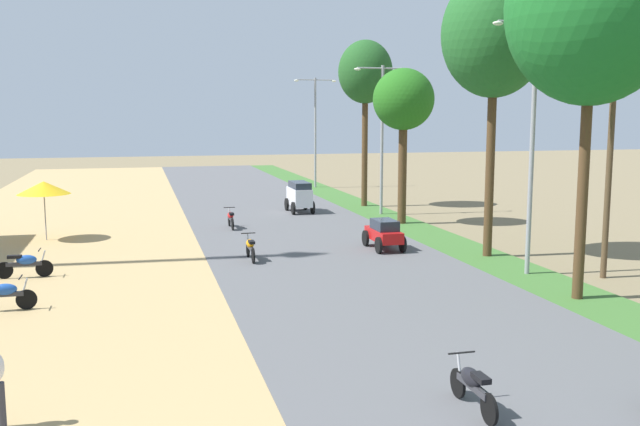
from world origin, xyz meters
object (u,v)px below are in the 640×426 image
object	(u,v)px
median_tree_fifth	(365,73)
motorbike_ahead_third	(472,384)
motorbike_ahead_fourth	(250,247)
median_tree_second	(592,8)
parked_motorbike_third	(3,293)
motorbike_ahead_fifth	(231,218)
streetlamp_mid	(382,129)
median_tree_third	(494,35)
car_van_white	(299,195)
median_tree_fourth	(404,102)
parked_motorbike_fourth	(25,263)
vendor_umbrella	(44,188)
streetlamp_near	(533,130)
utility_pole_near	(611,128)
streetlamp_far	(315,125)
car_sedan_red	(384,233)

from	to	relation	value
median_tree_fifth	motorbike_ahead_third	bearing A→B (deg)	-104.19
motorbike_ahead_fourth	median_tree_second	bearing A→B (deg)	-42.55
parked_motorbike_third	motorbike_ahead_fifth	world-z (taller)	motorbike_ahead_fifth
streetlamp_mid	motorbike_ahead_fifth	size ratio (longest dim) A/B	4.38
parked_motorbike_third	streetlamp_mid	xyz separation A→B (m)	(16.33, 15.28, 4.05)
median_tree_third	car_van_white	bearing A→B (deg)	107.79
parked_motorbike_third	median_tree_second	bearing A→B (deg)	-9.79
motorbike_ahead_fourth	motorbike_ahead_fifth	size ratio (longest dim) A/B	1.00
motorbike_ahead_third	median_tree_fourth	bearing A→B (deg)	72.21
median_tree_fifth	motorbike_ahead_third	distance (m)	29.74
motorbike_ahead_fourth	median_tree_third	bearing A→B (deg)	-8.99
parked_motorbike_fourth	median_tree_fourth	xyz separation A→B (m)	(16.25, 7.87, 5.45)
vendor_umbrella	car_van_white	bearing A→B (deg)	24.04
median_tree_fourth	streetlamp_mid	size ratio (longest dim) A/B	0.96
median_tree_second	parked_motorbike_third	bearing A→B (deg)	170.21
median_tree_fourth	streetlamp_near	world-z (taller)	streetlamp_near
streetlamp_mid	utility_pole_near	world-z (taller)	utility_pole_near
car_van_white	motorbike_ahead_fifth	xyz separation A→B (m)	(-4.35, -4.49, -0.45)
median_tree_fifth	streetlamp_near	size ratio (longest dim) A/B	1.13
median_tree_second	median_tree_fifth	bearing A→B (deg)	88.76
car_van_white	motorbike_ahead_fifth	world-z (taller)	car_van_white
median_tree_third	car_van_white	xyz separation A→B (m)	(-4.29, 13.37, -7.23)
streetlamp_near	streetlamp_mid	world-z (taller)	streetlamp_near
motorbike_ahead_fourth	median_tree_fourth	bearing A→B (deg)	38.95
parked_motorbike_fourth	median_tree_fourth	bearing A→B (deg)	25.85
utility_pole_near	streetlamp_far	bearing A→B (deg)	94.28
utility_pole_near	motorbike_ahead_third	world-z (taller)	utility_pole_near
median_tree_fourth	streetlamp_far	size ratio (longest dim) A/B	0.95
car_sedan_red	parked_motorbike_third	bearing A→B (deg)	-156.39
motorbike_ahead_fourth	motorbike_ahead_third	bearing A→B (deg)	-82.65
median_tree_third	streetlamp_near	xyz separation A→B (m)	(-0.15, -3.10, -3.38)
streetlamp_far	motorbike_ahead_fourth	size ratio (longest dim) A/B	4.42
parked_motorbike_third	parked_motorbike_fourth	distance (m)	4.08
car_van_white	parked_motorbike_fourth	bearing A→B (deg)	-133.50
streetlamp_near	utility_pole_near	world-z (taller)	utility_pole_near
parked_motorbike_fourth	utility_pole_near	size ratio (longest dim) A/B	0.19
streetlamp_far	streetlamp_near	bearing A→B (deg)	-90.00
median_tree_second	motorbike_ahead_fifth	size ratio (longest dim) A/B	6.13
median_tree_third	vendor_umbrella	bearing A→B (deg)	154.86
parked_motorbike_fourth	median_tree_third	bearing A→B (deg)	-1.76
parked_motorbike_fourth	streetlamp_mid	distance (m)	20.23
median_tree_fourth	streetlamp_far	bearing A→B (deg)	89.68
parked_motorbike_third	car_sedan_red	world-z (taller)	car_sedan_red
car_van_white	vendor_umbrella	bearing A→B (deg)	-155.96
streetlamp_mid	car_van_white	distance (m)	5.72
median_tree_fifth	car_van_white	world-z (taller)	median_tree_fifth
parked_motorbike_fourth	streetlamp_near	world-z (taller)	streetlamp_near
parked_motorbike_fourth	median_tree_second	xyz separation A→B (m)	(16.07, -6.85, 7.78)
parked_motorbike_third	motorbike_ahead_third	bearing A→B (deg)	-44.34
parked_motorbike_fourth	median_tree_third	size ratio (longest dim) A/B	0.17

